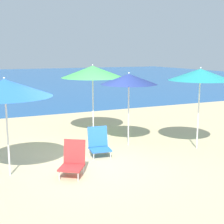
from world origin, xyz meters
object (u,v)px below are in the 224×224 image
beach_umbrella_navy (129,79)px  beach_chair_red (73,159)px  beach_umbrella_blue (5,88)px  beach_umbrella_teal (200,75)px  beach_chair_blue (99,143)px  beach_umbrella_green (93,72)px

beach_umbrella_navy → beach_chair_red: beach_umbrella_navy is taller
beach_umbrella_blue → beach_umbrella_teal: beach_umbrella_teal is taller
beach_umbrella_navy → beach_chair_red: bearing=-144.4°
beach_umbrella_teal → beach_umbrella_navy: beach_umbrella_teal is taller
beach_umbrella_blue → beach_umbrella_teal: (4.84, -0.07, 0.14)m
beach_umbrella_navy → beach_chair_blue: beach_umbrella_navy is taller
beach_umbrella_teal → beach_umbrella_green: size_ratio=1.00×
beach_umbrella_navy → beach_chair_red: (-2.06, -1.47, -1.51)m
beach_umbrella_green → beach_chair_red: (-1.61, -3.06, -1.63)m
beach_umbrella_navy → beach_chair_blue: (-1.09, -0.51, -1.51)m
beach_umbrella_green → beach_chair_blue: beach_umbrella_green is taller
beach_umbrella_teal → beach_umbrella_green: bearing=127.4°
beach_chair_red → beach_chair_blue: 1.36m
beach_umbrella_green → beach_umbrella_navy: bearing=-74.4°
beach_umbrella_blue → beach_umbrella_teal: 4.84m
beach_chair_blue → beach_umbrella_blue: bearing=-161.8°
beach_umbrella_navy → beach_chair_blue: size_ratio=2.81×
beach_umbrella_blue → beach_umbrella_green: bearing=41.9°
beach_umbrella_blue → beach_chair_blue: bearing=11.5°
beach_chair_blue → beach_umbrella_green: bearing=79.6°
beach_chair_blue → beach_umbrella_teal: bearing=-4.4°
beach_chair_blue → beach_umbrella_navy: bearing=31.7°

